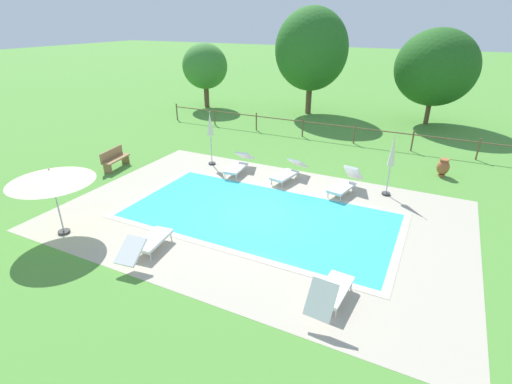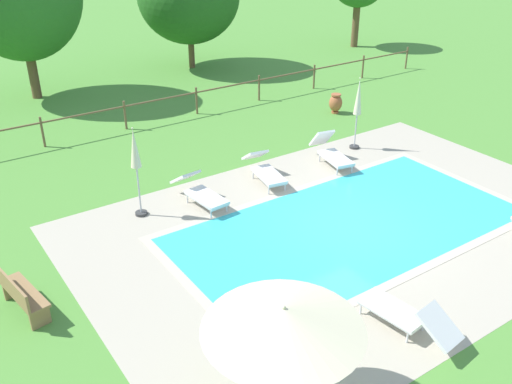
# 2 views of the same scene
# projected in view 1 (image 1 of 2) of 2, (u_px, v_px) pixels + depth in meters

# --- Properties ---
(ground_plane) EXTENTS (160.00, 160.00, 0.00)m
(ground_plane) POSITION_uv_depth(u_px,v_px,m) (259.00, 215.00, 13.03)
(ground_plane) COLOR #518E38
(pool_deck_paving) EXTENTS (13.47, 9.01, 0.01)m
(pool_deck_paving) POSITION_uv_depth(u_px,v_px,m) (259.00, 215.00, 13.03)
(pool_deck_paving) COLOR #B2A893
(pool_deck_paving) RESTS_ON ground
(swimming_pool_water) EXTENTS (8.91, 4.46, 0.01)m
(swimming_pool_water) POSITION_uv_depth(u_px,v_px,m) (259.00, 215.00, 13.03)
(swimming_pool_water) COLOR #38C6D1
(swimming_pool_water) RESTS_ON ground
(pool_coping_rim) EXTENTS (9.39, 4.94, 0.01)m
(pool_coping_rim) POSITION_uv_depth(u_px,v_px,m) (259.00, 215.00, 13.03)
(pool_coping_rim) COLOR #C0B59F
(pool_coping_rim) RESTS_ON ground
(sun_lounger_north_near_steps) EXTENTS (0.78, 2.07, 0.80)m
(sun_lounger_north_near_steps) POSITION_uv_depth(u_px,v_px,m) (239.00, 164.00, 16.48)
(sun_lounger_north_near_steps) COLOR white
(sun_lounger_north_near_steps) RESTS_ON ground
(sun_lounger_north_mid) EXTENTS (0.85, 2.09, 0.79)m
(sun_lounger_north_mid) POSITION_uv_depth(u_px,v_px,m) (147.00, 243.00, 10.77)
(sun_lounger_north_mid) COLOR white
(sun_lounger_north_mid) RESTS_ON ground
(sun_lounger_north_far) EXTENTS (0.97, 2.10, 0.80)m
(sun_lounger_north_far) POSITION_uv_depth(u_px,v_px,m) (288.00, 172.00, 15.71)
(sun_lounger_north_far) COLOR white
(sun_lounger_north_far) RESTS_ON ground
(sun_lounger_north_end) EXTENTS (0.73, 1.86, 1.01)m
(sun_lounger_north_end) POSITION_uv_depth(u_px,v_px,m) (331.00, 292.00, 8.79)
(sun_lounger_north_end) COLOR white
(sun_lounger_north_end) RESTS_ON ground
(sun_lounger_south_near_corner) EXTENTS (0.98, 1.98, 0.96)m
(sun_lounger_south_near_corner) POSITION_uv_depth(u_px,v_px,m) (345.00, 183.00, 14.56)
(sun_lounger_south_near_corner) COLOR white
(sun_lounger_south_near_corner) RESTS_ON ground
(patio_umbrella_open_foreground) EXTENTS (2.47, 2.47, 2.19)m
(patio_umbrella_open_foreground) POSITION_uv_depth(u_px,v_px,m) (50.00, 176.00, 11.16)
(patio_umbrella_open_foreground) COLOR #383838
(patio_umbrella_open_foreground) RESTS_ON ground
(patio_umbrella_closed_row_west) EXTENTS (0.32, 0.32, 2.45)m
(patio_umbrella_closed_row_west) POSITION_uv_depth(u_px,v_px,m) (210.00, 129.00, 16.85)
(patio_umbrella_closed_row_west) COLOR #383838
(patio_umbrella_closed_row_west) RESTS_ON ground
(patio_umbrella_closed_row_mid_west) EXTENTS (0.32, 0.32, 2.41)m
(patio_umbrella_closed_row_mid_west) POSITION_uv_depth(u_px,v_px,m) (392.00, 155.00, 13.89)
(patio_umbrella_closed_row_mid_west) COLOR #383838
(patio_umbrella_closed_row_mid_west) RESTS_ON ground
(wooden_bench_lawn_side) EXTENTS (0.67, 1.55, 0.87)m
(wooden_bench_lawn_side) POSITION_uv_depth(u_px,v_px,m) (115.00, 158.00, 16.91)
(wooden_bench_lawn_side) COLOR #937047
(wooden_bench_lawn_side) RESTS_ON ground
(terracotta_urn_near_fence) EXTENTS (0.51, 0.51, 0.76)m
(terracotta_urn_near_fence) POSITION_uv_depth(u_px,v_px,m) (443.00, 167.00, 16.09)
(terracotta_urn_near_fence) COLOR #A85B38
(terracotta_urn_near_fence) RESTS_ON ground
(perimeter_fence) EXTENTS (23.38, 0.08, 1.05)m
(perimeter_fence) POSITION_uv_depth(u_px,v_px,m) (355.00, 131.00, 20.18)
(perimeter_fence) COLOR brown
(perimeter_fence) RESTS_ON ground
(tree_far_west) EXTENTS (4.80, 4.80, 6.87)m
(tree_far_west) POSITION_uv_depth(u_px,v_px,m) (311.00, 50.00, 25.06)
(tree_far_west) COLOR brown
(tree_far_west) RESTS_ON ground
(tree_centre) EXTENTS (3.23, 3.23, 4.52)m
(tree_centre) POSITION_uv_depth(u_px,v_px,m) (205.00, 66.00, 27.51)
(tree_centre) COLOR brown
(tree_centre) RESTS_ON ground
(tree_east_mid) EXTENTS (4.80, 4.80, 5.65)m
(tree_east_mid) POSITION_uv_depth(u_px,v_px,m) (436.00, 68.00, 22.75)
(tree_east_mid) COLOR brown
(tree_east_mid) RESTS_ON ground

